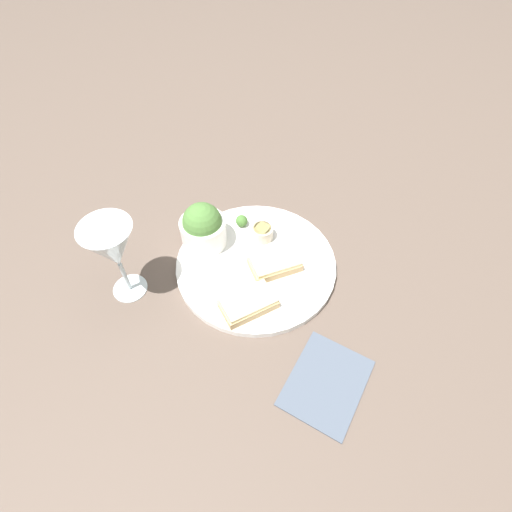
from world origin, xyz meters
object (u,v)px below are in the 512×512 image
(salad_bowl, at_px, (203,227))
(wine_glass, at_px, (113,249))
(sauce_ramekin, at_px, (262,232))
(cheese_toast_near, at_px, (275,263))
(cheese_toast_far, at_px, (248,303))
(napkin, at_px, (326,382))

(salad_bowl, xyz_separation_m, wine_glass, (-0.18, -0.02, 0.07))
(salad_bowl, height_order, wine_glass, wine_glass)
(sauce_ramekin, bearing_deg, salad_bowl, 152.75)
(cheese_toast_near, height_order, cheese_toast_far, same)
(salad_bowl, bearing_deg, sauce_ramekin, -27.25)
(sauce_ramekin, relative_size, napkin, 0.25)
(salad_bowl, distance_m, napkin, 0.38)
(sauce_ramekin, xyz_separation_m, cheese_toast_near, (-0.02, -0.08, -0.00))
(cheese_toast_near, bearing_deg, cheese_toast_far, -152.13)
(cheese_toast_far, height_order, wine_glass, wine_glass)
(wine_glass, height_order, napkin, wine_glass)
(cheese_toast_near, distance_m, napkin, 0.25)
(sauce_ramekin, bearing_deg, wine_glass, 172.27)
(cheese_toast_far, bearing_deg, sauce_ramekin, 48.12)
(salad_bowl, bearing_deg, cheese_toast_far, -92.76)
(cheese_toast_near, relative_size, cheese_toast_far, 1.02)
(salad_bowl, distance_m, cheese_toast_far, 0.19)
(salad_bowl, height_order, cheese_toast_far, salad_bowl)
(cheese_toast_far, distance_m, wine_glass, 0.26)
(salad_bowl, height_order, napkin, salad_bowl)
(cheese_toast_near, xyz_separation_m, cheese_toast_far, (-0.09, -0.05, 0.00))
(salad_bowl, relative_size, napkin, 0.53)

